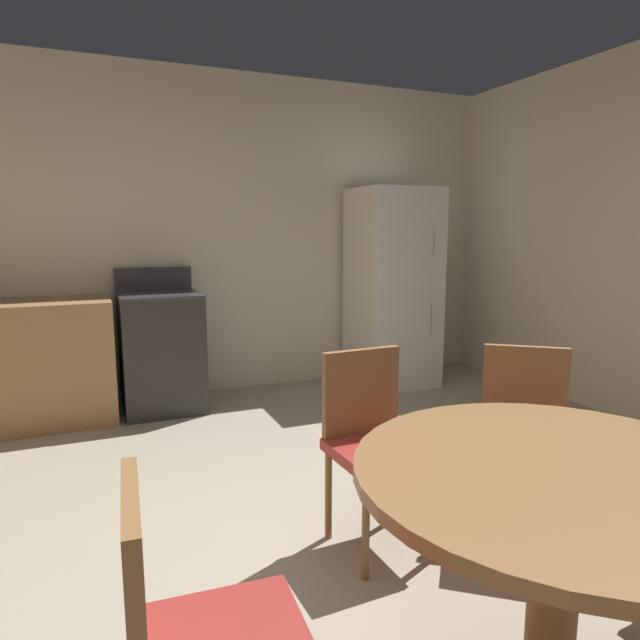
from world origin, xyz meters
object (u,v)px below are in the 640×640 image
at_px(chair_west, 192,639).
at_px(chair_north, 373,436).
at_px(chair_northeast, 525,431).
at_px(refrigerator, 392,288).
at_px(dining_table, 558,521).
at_px(oven_range, 161,351).

bearing_deg(chair_west, chair_north, 47.96).
bearing_deg(chair_northeast, chair_north, -69.81).
distance_m(refrigerator, dining_table, 3.58).
bearing_deg(refrigerator, chair_north, -122.02).
height_order(refrigerator, chair_west, refrigerator).
relative_size(refrigerator, dining_table, 1.53).
xyz_separation_m(refrigerator, chair_north, (-1.42, -2.28, -0.38)).
height_order(oven_range, chair_north, oven_range).
xyz_separation_m(refrigerator, chair_west, (-2.39, -3.22, -0.38)).
height_order(dining_table, chair_north, chair_north).
bearing_deg(dining_table, chair_north, 92.16).
bearing_deg(refrigerator, oven_range, 178.49).
bearing_deg(chair_north, refrigerator, 145.83).
height_order(chair_west, chair_north, same).
bearing_deg(chair_north, chair_west, -47.96).
height_order(oven_range, dining_table, oven_range).
distance_m(oven_range, refrigerator, 2.08).
bearing_deg(refrigerator, chair_northeast, -106.97).
bearing_deg(chair_northeast, refrigerator, -158.76).
relative_size(chair_north, chair_northeast, 1.00).
relative_size(oven_range, chair_west, 1.26).
xyz_separation_m(chair_west, chair_north, (0.97, 0.94, 0.00)).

